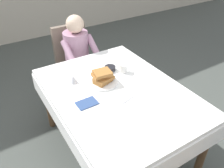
{
  "coord_description": "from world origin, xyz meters",
  "views": [
    {
      "loc": [
        -0.91,
        -1.38,
        1.95
      ],
      "look_at": [
        -0.03,
        0.05,
        0.79
      ],
      "focal_mm": 36.98,
      "sensor_mm": 36.0,
      "label": 1
    }
  ],
  "objects_px": {
    "dining_table_main": "(117,98)",
    "breakfast_stack": "(103,77)",
    "chair_diner": "(74,57)",
    "syrup_pitcher": "(73,79)",
    "diner_person": "(78,52)",
    "plate_breakfast": "(103,82)",
    "fork_left_of_plate": "(85,90)",
    "spoon_near_edge": "(127,100)",
    "cup_coffee": "(124,68)",
    "knife_right_of_plate": "(121,78)",
    "bowl_butter": "(110,68)"
  },
  "relations": [
    {
      "from": "chair_diner",
      "to": "cup_coffee",
      "type": "height_order",
      "value": "chair_diner"
    },
    {
      "from": "dining_table_main",
      "to": "cup_coffee",
      "type": "xyz_separation_m",
      "value": [
        0.22,
        0.23,
        0.13
      ]
    },
    {
      "from": "diner_person",
      "to": "breakfast_stack",
      "type": "bearing_deg",
      "value": 81.41
    },
    {
      "from": "bowl_butter",
      "to": "chair_diner",
      "type": "bearing_deg",
      "value": 93.18
    },
    {
      "from": "chair_diner",
      "to": "fork_left_of_plate",
      "type": "xyz_separation_m",
      "value": [
        -0.32,
        -1.02,
        0.21
      ]
    },
    {
      "from": "dining_table_main",
      "to": "breakfast_stack",
      "type": "relative_size",
      "value": 7.55
    },
    {
      "from": "fork_left_of_plate",
      "to": "spoon_near_edge",
      "type": "bearing_deg",
      "value": -145.05
    },
    {
      "from": "fork_left_of_plate",
      "to": "diner_person",
      "type": "bearing_deg",
      "value": -22.07
    },
    {
      "from": "fork_left_of_plate",
      "to": "spoon_near_edge",
      "type": "distance_m",
      "value": 0.39
    },
    {
      "from": "syrup_pitcher",
      "to": "breakfast_stack",
      "type": "bearing_deg",
      "value": -33.12
    },
    {
      "from": "cup_coffee",
      "to": "knife_right_of_plate",
      "type": "xyz_separation_m",
      "value": [
        -0.08,
        -0.08,
        -0.04
      ]
    },
    {
      "from": "cup_coffee",
      "to": "fork_left_of_plate",
      "type": "distance_m",
      "value": 0.47
    },
    {
      "from": "fork_left_of_plate",
      "to": "knife_right_of_plate",
      "type": "relative_size",
      "value": 0.9
    },
    {
      "from": "plate_breakfast",
      "to": "cup_coffee",
      "type": "height_order",
      "value": "cup_coffee"
    },
    {
      "from": "dining_table_main",
      "to": "breakfast_stack",
      "type": "xyz_separation_m",
      "value": [
        -0.05,
        0.17,
        0.16
      ]
    },
    {
      "from": "knife_right_of_plate",
      "to": "plate_breakfast",
      "type": "bearing_deg",
      "value": 87.84
    },
    {
      "from": "diner_person",
      "to": "plate_breakfast",
      "type": "distance_m",
      "value": 0.86
    },
    {
      "from": "plate_breakfast",
      "to": "dining_table_main",
      "type": "bearing_deg",
      "value": -73.08
    },
    {
      "from": "diner_person",
      "to": "spoon_near_edge",
      "type": "distance_m",
      "value": 1.18
    },
    {
      "from": "chair_diner",
      "to": "bowl_butter",
      "type": "height_order",
      "value": "chair_diner"
    },
    {
      "from": "knife_right_of_plate",
      "to": "fork_left_of_plate",
      "type": "bearing_deg",
      "value": 93.85
    },
    {
      "from": "syrup_pitcher",
      "to": "fork_left_of_plate",
      "type": "relative_size",
      "value": 0.44
    },
    {
      "from": "fork_left_of_plate",
      "to": "breakfast_stack",
      "type": "bearing_deg",
      "value": -85.59
    },
    {
      "from": "diner_person",
      "to": "syrup_pitcher",
      "type": "distance_m",
      "value": 0.79
    },
    {
      "from": "diner_person",
      "to": "syrup_pitcher",
      "type": "height_order",
      "value": "diner_person"
    },
    {
      "from": "cup_coffee",
      "to": "fork_left_of_plate",
      "type": "bearing_deg",
      "value": -170.01
    },
    {
      "from": "bowl_butter",
      "to": "fork_left_of_plate",
      "type": "height_order",
      "value": "bowl_butter"
    },
    {
      "from": "cup_coffee",
      "to": "fork_left_of_plate",
      "type": "height_order",
      "value": "cup_coffee"
    },
    {
      "from": "plate_breakfast",
      "to": "fork_left_of_plate",
      "type": "height_order",
      "value": "plate_breakfast"
    },
    {
      "from": "dining_table_main",
      "to": "bowl_butter",
      "type": "bearing_deg",
      "value": 69.58
    },
    {
      "from": "plate_breakfast",
      "to": "knife_right_of_plate",
      "type": "relative_size",
      "value": 1.4
    },
    {
      "from": "bowl_butter",
      "to": "knife_right_of_plate",
      "type": "relative_size",
      "value": 0.55
    },
    {
      "from": "bowl_butter",
      "to": "cup_coffee",
      "type": "bearing_deg",
      "value": -45.13
    },
    {
      "from": "diner_person",
      "to": "plate_breakfast",
      "type": "xyz_separation_m",
      "value": [
        -0.13,
        -0.84,
        0.08
      ]
    },
    {
      "from": "chair_diner",
      "to": "syrup_pitcher",
      "type": "distance_m",
      "value": 0.95
    },
    {
      "from": "diner_person",
      "to": "cup_coffee",
      "type": "bearing_deg",
      "value": 100.42
    },
    {
      "from": "breakfast_stack",
      "to": "chair_diner",
      "type": "bearing_deg",
      "value": 82.73
    },
    {
      "from": "dining_table_main",
      "to": "bowl_butter",
      "type": "distance_m",
      "value": 0.37
    },
    {
      "from": "syrup_pitcher",
      "to": "plate_breakfast",
      "type": "bearing_deg",
      "value": -33.4
    },
    {
      "from": "breakfast_stack",
      "to": "spoon_near_edge",
      "type": "height_order",
      "value": "breakfast_stack"
    },
    {
      "from": "cup_coffee",
      "to": "knife_right_of_plate",
      "type": "relative_size",
      "value": 0.57
    },
    {
      "from": "fork_left_of_plate",
      "to": "chair_diner",
      "type": "bearing_deg",
      "value": -19.17
    },
    {
      "from": "chair_diner",
      "to": "cup_coffee",
      "type": "relative_size",
      "value": 8.23
    },
    {
      "from": "plate_breakfast",
      "to": "bowl_butter",
      "type": "distance_m",
      "value": 0.24
    },
    {
      "from": "fork_left_of_plate",
      "to": "knife_right_of_plate",
      "type": "xyz_separation_m",
      "value": [
        0.38,
        0.0,
        0.0
      ]
    },
    {
      "from": "diner_person",
      "to": "spoon_near_edge",
      "type": "xyz_separation_m",
      "value": [
        -0.09,
        -1.17,
        0.07
      ]
    },
    {
      "from": "syrup_pitcher",
      "to": "fork_left_of_plate",
      "type": "xyz_separation_m",
      "value": [
        0.04,
        -0.17,
        -0.04
      ]
    },
    {
      "from": "chair_diner",
      "to": "fork_left_of_plate",
      "type": "distance_m",
      "value": 1.09
    },
    {
      "from": "plate_breakfast",
      "to": "cup_coffee",
      "type": "xyz_separation_m",
      "value": [
        0.27,
        0.06,
        0.03
      ]
    },
    {
      "from": "dining_table_main",
      "to": "syrup_pitcher",
      "type": "height_order",
      "value": "syrup_pitcher"
    }
  ]
}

